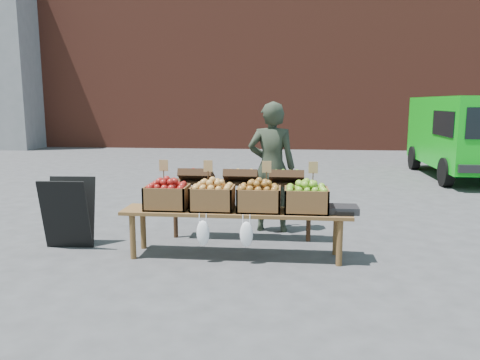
# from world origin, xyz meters

# --- Properties ---
(ground) EXTENTS (80.00, 80.00, 0.00)m
(ground) POSITION_xyz_m (0.00, 0.00, 0.00)
(ground) COLOR #3E3E40
(brick_building) EXTENTS (24.00, 4.00, 10.00)m
(brick_building) POSITION_xyz_m (0.00, 15.00, 5.00)
(brick_building) COLOR brown
(brick_building) RESTS_ON ground
(delivery_van) EXTENTS (2.06, 4.41, 1.97)m
(delivery_van) POSITION_xyz_m (4.35, 6.40, 0.98)
(delivery_van) COLOR #07AB13
(delivery_van) RESTS_ON ground
(vendor) EXTENTS (0.69, 0.47, 1.84)m
(vendor) POSITION_xyz_m (-0.22, 1.08, 0.92)
(vendor) COLOR #272F22
(vendor) RESTS_ON ground
(chalkboard_sign) EXTENTS (0.61, 0.36, 0.90)m
(chalkboard_sign) POSITION_xyz_m (-2.75, 0.02, 0.45)
(chalkboard_sign) COLOR black
(chalkboard_sign) RESTS_ON ground
(back_table) EXTENTS (2.10, 0.44, 1.04)m
(back_table) POSITION_xyz_m (-0.61, 0.59, 0.52)
(back_table) COLOR #301D11
(back_table) RESTS_ON ground
(display_bench) EXTENTS (2.70, 0.56, 0.57)m
(display_bench) POSITION_xyz_m (-0.60, -0.13, 0.28)
(display_bench) COLOR brown
(display_bench) RESTS_ON ground
(crate_golden_apples) EXTENTS (0.50, 0.40, 0.28)m
(crate_golden_apples) POSITION_xyz_m (-1.43, -0.13, 0.71)
(crate_golden_apples) COLOR maroon
(crate_golden_apples) RESTS_ON display_bench
(crate_russet_pears) EXTENTS (0.50, 0.40, 0.28)m
(crate_russet_pears) POSITION_xyz_m (-0.88, -0.13, 0.71)
(crate_russet_pears) COLOR #B18D34
(crate_russet_pears) RESTS_ON display_bench
(crate_red_apples) EXTENTS (0.50, 0.40, 0.28)m
(crate_red_apples) POSITION_xyz_m (-0.33, -0.13, 0.71)
(crate_red_apples) COLOR #9E6424
(crate_red_apples) RESTS_ON display_bench
(crate_green_apples) EXTENTS (0.50, 0.40, 0.28)m
(crate_green_apples) POSITION_xyz_m (0.22, -0.13, 0.71)
(crate_green_apples) COLOR #5E9B1C
(crate_green_apples) RESTS_ON display_bench
(weighing_scale) EXTENTS (0.34, 0.30, 0.08)m
(weighing_scale) POSITION_xyz_m (0.65, -0.13, 0.61)
(weighing_scale) COLOR #232326
(weighing_scale) RESTS_ON display_bench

